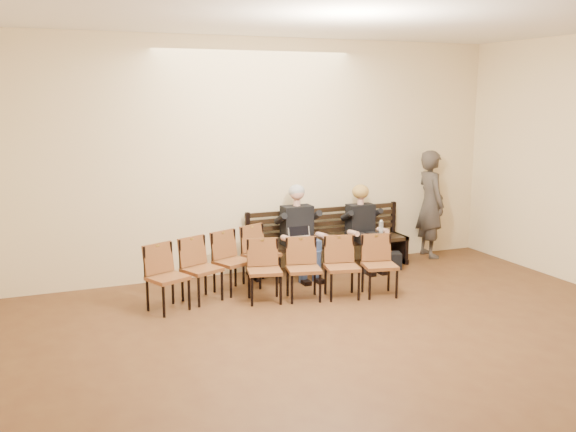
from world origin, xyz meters
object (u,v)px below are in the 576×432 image
chair_row_front (218,266)px  laptop (303,240)px  chair_row_back (323,269)px  passerby (431,196)px  seated_man (299,231)px  bag (389,261)px  bench (329,255)px  water_bottle (381,235)px  seated_woman (363,230)px

chair_row_front → laptop: bearing=-9.3°
laptop → chair_row_back: 0.99m
passerby → chair_row_front: passerby is taller
seated_man → passerby: size_ratio=0.66×
bag → chair_row_front: chair_row_front is taller
bag → chair_row_back: 1.88m
chair_row_front → chair_row_back: size_ratio=1.03×
bench → chair_row_back: 1.47m
chair_row_back → passerby: bearing=40.3°
bag → passerby: (1.02, 0.42, 0.90)m
chair_row_front → bag: bearing=-16.9°
bag → laptop: bearing=179.1°
water_bottle → chair_row_front: chair_row_front is taller
bench → bag: size_ratio=7.52×
chair_row_front → chair_row_back: bearing=-49.5°
seated_woman → bag: bearing=-29.3°
seated_man → seated_woman: (1.08, 0.00, -0.07)m
seated_woman → chair_row_back: 1.70m
passerby → chair_row_back: size_ratio=1.03×
laptop → chair_row_front: size_ratio=0.17×
bench → laptop: laptop is taller
water_bottle → chair_row_back: size_ratio=0.12×
seated_man → laptop: size_ratio=3.94×
seated_man → chair_row_front: bearing=-159.5°
bench → passerby: 2.07m
passerby → chair_row_front: 4.00m
bench → seated_woman: 0.65m
laptop → bag: (1.47, -0.02, -0.45)m
chair_row_back → bag: bearing=43.3°
seated_man → chair_row_front: 1.54m
bag → chair_row_back: (-1.60, -0.94, 0.28)m
chair_row_back → chair_row_front: bearing=166.7°
bench → laptop: size_ratio=7.62×
bench → chair_row_front: chair_row_front is taller
seated_man → chair_row_back: size_ratio=0.68×
bag → chair_row_front: (-2.86, -0.33, 0.29)m
seated_woman → water_bottle: bearing=-65.0°
water_bottle → passerby: (1.24, 0.52, 0.46)m
bag → seated_woman: bearing=150.7°
bench → seated_woman: size_ratio=2.17×
water_bottle → chair_row_front: 2.65m
bench → seated_man: seated_man is taller
passerby → chair_row_front: bearing=106.0°
laptop → passerby: (2.49, 0.40, 0.45)m
seated_woman → laptop: bearing=-170.8°
laptop → chair_row_front: (-1.39, -0.35, -0.15)m
water_bottle → bench: bearing=147.5°
seated_woman → bag: (0.36, -0.20, -0.47)m
laptop → bag: size_ratio=0.99×
chair_row_back → seated_woman: bearing=55.6°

